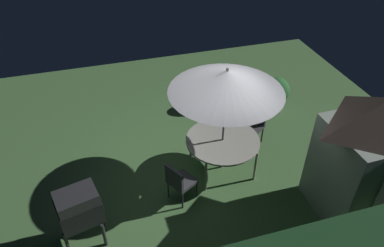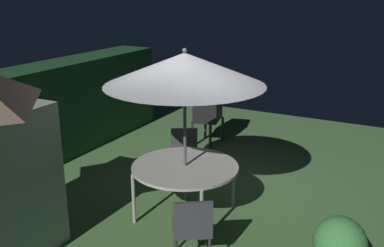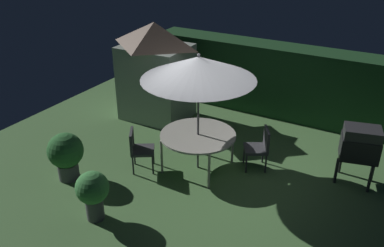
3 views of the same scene
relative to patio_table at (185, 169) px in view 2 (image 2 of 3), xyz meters
name	(u,v)px [view 2 (image 2 of 3)]	position (x,y,z in m)	size (l,w,h in m)	color
ground_plane	(201,203)	(0.43, -0.04, -0.74)	(11.00, 11.00, 0.00)	#47703D
hedge_backdrop	(34,117)	(0.43, 3.46, 0.18)	(6.80, 0.86, 1.85)	#193D1E
patio_table	(185,169)	(0.00, 0.00, 0.00)	(1.54, 1.54, 0.79)	#B2ADA3
patio_umbrella	(185,69)	(0.00, 0.00, 1.45)	(2.22, 2.22, 2.47)	#4C4C51
bbq_grill	(208,106)	(2.94, 1.07, 0.11)	(0.80, 0.65, 1.20)	black
chair_near_shed	(184,151)	(1.11, 0.63, -0.22)	(0.63, 0.63, 0.90)	#38383D
chair_far_side	(192,226)	(-1.02, -0.66, -0.22)	(0.64, 0.64, 0.90)	#38383D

